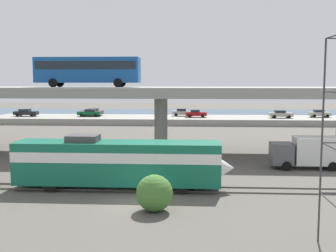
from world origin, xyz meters
TOP-DOWN VIEW (x-y plane):
  - ground_plane at (0.00, 0.00)m, footprint 260.00×260.00m
  - rail_strip_near at (0.00, 3.23)m, footprint 110.00×0.12m
  - rail_strip_far at (0.00, 4.77)m, footprint 110.00×0.12m
  - train_locomotive at (-1.28, 4.00)m, footprint 16.77×3.04m
  - highway_overpass at (0.00, 20.00)m, footprint 96.00×10.36m
  - transit_bus_on_overpass at (-8.49, 20.49)m, footprint 12.00×2.68m
  - service_truck_west at (14.73, 12.54)m, footprint 6.80×2.46m
  - pier_parking_lot at (0.00, 55.00)m, footprint 73.39×11.66m
  - parked_car_0 at (4.16, 54.28)m, footprint 4.09×1.88m
  - parked_car_1 at (-17.13, 54.83)m, footprint 4.58×1.95m
  - parked_car_2 at (1.39, 57.24)m, footprint 4.13×1.99m
  - parked_car_3 at (20.41, 53.70)m, footprint 4.42×1.90m
  - parked_car_4 at (-17.10, 57.06)m, footprint 4.40×1.93m
  - parked_car_5 at (-30.09, 54.44)m, footprint 4.68×1.88m
  - parked_car_6 at (28.35, 55.87)m, footprint 4.01×1.99m
  - harbor_water at (0.00, 78.00)m, footprint 140.00×36.00m
  - shrub_right at (1.29, -1.39)m, footprint 2.37×2.37m

SIDE VIEW (x-z plane):
  - ground_plane at x=0.00m, z-range 0.00..0.00m
  - harbor_water at x=0.00m, z-range 0.00..0.01m
  - rail_strip_near at x=0.00m, z-range 0.00..0.12m
  - rail_strip_far at x=0.00m, z-range 0.00..0.12m
  - pier_parking_lot at x=0.00m, z-range 0.00..1.20m
  - shrub_right at x=1.29m, z-range 0.00..2.37m
  - service_truck_west at x=14.73m, z-range 0.12..3.16m
  - parked_car_0 at x=4.16m, z-range 1.23..2.73m
  - parked_car_6 at x=28.35m, z-range 1.23..2.73m
  - parked_car_2 at x=1.39m, z-range 1.23..2.73m
  - parked_car_3 at x=20.41m, z-range 1.23..2.73m
  - parked_car_4 at x=-17.10m, z-range 1.23..2.73m
  - parked_car_5 at x=-30.09m, z-range 1.23..2.73m
  - parked_car_1 at x=-17.13m, z-range 1.23..2.73m
  - train_locomotive at x=-1.28m, z-range 0.10..4.28m
  - highway_overpass at x=0.00m, z-range 3.01..10.63m
  - transit_bus_on_overpass at x=-8.49m, z-range 7.97..11.37m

